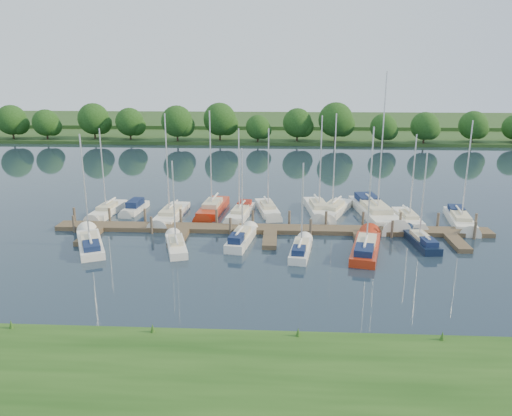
{
  "coord_description": "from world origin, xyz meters",
  "views": [
    {
      "loc": [
        0.94,
        -35.84,
        14.62
      ],
      "look_at": [
        -1.36,
        8.0,
        2.2
      ],
      "focal_mm": 35.0,
      "sensor_mm": 36.0,
      "label": 1
    }
  ],
  "objects_px": {
    "sailboat_n_0": "(107,211)",
    "sailboat_n_5": "(268,210)",
    "dock": "(270,231)",
    "motorboat": "(135,208)",
    "sailboat_s_2": "(241,239)"
  },
  "relations": [
    {
      "from": "motorboat",
      "to": "sailboat_n_5",
      "type": "xyz_separation_m",
      "value": [
        13.97,
        0.42,
        -0.06
      ]
    },
    {
      "from": "dock",
      "to": "sailboat_n_0",
      "type": "bearing_deg",
      "value": 162.37
    },
    {
      "from": "sailboat_n_0",
      "to": "motorboat",
      "type": "relative_size",
      "value": 1.77
    },
    {
      "from": "sailboat_n_0",
      "to": "sailboat_n_5",
      "type": "distance_m",
      "value": 16.62
    },
    {
      "from": "dock",
      "to": "sailboat_s_2",
      "type": "relative_size",
      "value": 4.65
    },
    {
      "from": "motorboat",
      "to": "sailboat_n_0",
      "type": "bearing_deg",
      "value": 28.16
    },
    {
      "from": "motorboat",
      "to": "sailboat_s_2",
      "type": "height_order",
      "value": "sailboat_s_2"
    },
    {
      "from": "motorboat",
      "to": "sailboat_s_2",
      "type": "relative_size",
      "value": 0.6
    },
    {
      "from": "dock",
      "to": "motorboat",
      "type": "bearing_deg",
      "value": 155.85
    },
    {
      "from": "sailboat_n_0",
      "to": "sailboat_n_5",
      "type": "relative_size",
      "value": 1.01
    },
    {
      "from": "sailboat_n_5",
      "to": "sailboat_s_2",
      "type": "height_order",
      "value": "sailboat_n_5"
    },
    {
      "from": "sailboat_n_0",
      "to": "sailboat_s_2",
      "type": "distance_m",
      "value": 16.66
    },
    {
      "from": "motorboat",
      "to": "sailboat_s_2",
      "type": "xyz_separation_m",
      "value": [
        11.97,
        -9.18,
        0.01
      ]
    },
    {
      "from": "dock",
      "to": "sailboat_n_5",
      "type": "height_order",
      "value": "sailboat_n_5"
    },
    {
      "from": "dock",
      "to": "sailboat_n_0",
      "type": "relative_size",
      "value": 4.35
    }
  ]
}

